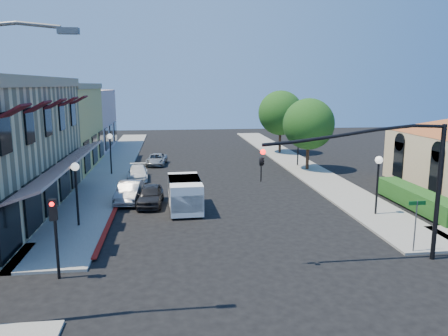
{
  "coord_description": "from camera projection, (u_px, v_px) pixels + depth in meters",
  "views": [
    {
      "loc": [
        -3.47,
        -15.52,
        7.63
      ],
      "look_at": [
        -0.21,
        10.56,
        2.6
      ],
      "focal_mm": 35.0,
      "sensor_mm": 36.0,
      "label": 1
    }
  ],
  "objects": [
    {
      "name": "street_tree_b",
      "position": [
        281.0,
        113.0,
        48.39
      ],
      "size": [
        4.94,
        4.94,
        7.02
      ],
      "color": "black",
      "rests_on": "ground"
    },
    {
      "name": "ground",
      "position": [
        263.0,
        284.0,
        16.98
      ],
      "size": [
        120.0,
        120.0,
        0.0
      ],
      "primitive_type": "plane",
      "color": "black",
      "rests_on": "ground"
    },
    {
      "name": "lamppost_right_far",
      "position": [
        298.0,
        138.0,
        40.89
      ],
      "size": [
        0.44,
        0.44,
        3.57
      ],
      "color": "black",
      "rests_on": "ground"
    },
    {
      "name": "signal_mast_arm",
      "position": [
        393.0,
        170.0,
        18.38
      ],
      "size": [
        8.01,
        0.39,
        6.0
      ],
      "color": "black",
      "rests_on": "ground"
    },
    {
      "name": "lamppost_left_far",
      "position": [
        110.0,
        144.0,
        36.87
      ],
      "size": [
        0.44,
        0.44,
        3.57
      ],
      "color": "black",
      "rests_on": "ground"
    },
    {
      "name": "street_tree_a",
      "position": [
        309.0,
        124.0,
        38.71
      ],
      "size": [
        4.56,
        4.56,
        6.48
      ],
      "color": "black",
      "rests_on": "ground"
    },
    {
      "name": "secondary_signal",
      "position": [
        54.0,
        224.0,
        16.94
      ],
      "size": [
        0.28,
        0.42,
        3.32
      ],
      "color": "black",
      "rests_on": "ground"
    },
    {
      "name": "lamppost_left_near",
      "position": [
        76.0,
        178.0,
        23.23
      ],
      "size": [
        0.44,
        0.44,
        3.57
      ],
      "color": "black",
      "rests_on": "ground"
    },
    {
      "name": "parked_car_c",
      "position": [
        138.0,
        173.0,
        35.62
      ],
      "size": [
        1.75,
        3.9,
        1.11
      ],
      "primitive_type": "imported",
      "rotation": [
        0.0,
        0.0,
        0.05
      ],
      "color": "white",
      "rests_on": "ground"
    },
    {
      "name": "white_van",
      "position": [
        185.0,
        192.0,
        26.79
      ],
      "size": [
        2.07,
        4.46,
        1.95
      ],
      "color": "white",
      "rests_on": "ground"
    },
    {
      "name": "hedge",
      "position": [
        417.0,
        209.0,
        27.18
      ],
      "size": [
        1.4,
        8.0,
        1.1
      ],
      "primitive_type": "cube",
      "color": "#1F4C15",
      "rests_on": "ground"
    },
    {
      "name": "pink_stucco_building",
      "position": [
        67.0,
        120.0,
        51.47
      ],
      "size": [
        10.0,
        12.0,
        7.0
      ],
      "primitive_type": "cube",
      "color": "#C79B96",
      "rests_on": "ground"
    },
    {
      "name": "parked_car_a",
      "position": [
        150.0,
        195.0,
        27.97
      ],
      "size": [
        1.75,
        3.93,
        1.31
      ],
      "primitive_type": "imported",
      "rotation": [
        0.0,
        0.0,
        -0.05
      ],
      "color": "black",
      "rests_on": "ground"
    },
    {
      "name": "sidewalk_right",
      "position": [
        291.0,
        160.0,
        44.35
      ],
      "size": [
        3.5,
        50.0,
        0.12
      ],
      "primitive_type": "cube",
      "color": "gray",
      "rests_on": "ground"
    },
    {
      "name": "yellow_stucco_building",
      "position": [
        37.0,
        127.0,
        39.72
      ],
      "size": [
        10.0,
        12.0,
        7.6
      ],
      "primitive_type": "cube",
      "color": "#D2BE5E",
      "rests_on": "ground"
    },
    {
      "name": "lamppost_right_near",
      "position": [
        378.0,
        170.0,
        25.3
      ],
      "size": [
        0.44,
        0.44,
        3.57
      ],
      "color": "black",
      "rests_on": "ground"
    },
    {
      "name": "street_name_sign",
      "position": [
        416.0,
        218.0,
        19.72
      ],
      "size": [
        0.8,
        0.06,
        2.5
      ],
      "color": "#595B5E",
      "rests_on": "ground"
    },
    {
      "name": "curb_red_strip",
      "position": [
        109.0,
        226.0,
        23.94
      ],
      "size": [
        0.25,
        10.0,
        0.06
      ],
      "primitive_type": "cube",
      "color": "maroon",
      "rests_on": "ground"
    },
    {
      "name": "parked_car_b",
      "position": [
        129.0,
        192.0,
        28.77
      ],
      "size": [
        1.8,
        4.18,
        1.34
      ],
      "primitive_type": "imported",
      "rotation": [
        0.0,
        0.0,
        -0.1
      ],
      "color": "gray",
      "rests_on": "ground"
    },
    {
      "name": "parked_car_d",
      "position": [
        156.0,
        159.0,
        42.09
      ],
      "size": [
        2.14,
        3.99,
        1.06
      ],
      "primitive_type": "imported",
      "rotation": [
        0.0,
        0.0,
        -0.1
      ],
      "color": "#9A9C9E",
      "rests_on": "ground"
    },
    {
      "name": "sidewalk_left",
      "position": [
        116.0,
        164.0,
        42.22
      ],
      "size": [
        3.5,
        50.0,
        0.12
      ],
      "primitive_type": "cube",
      "color": "gray",
      "rests_on": "ground"
    }
  ]
}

